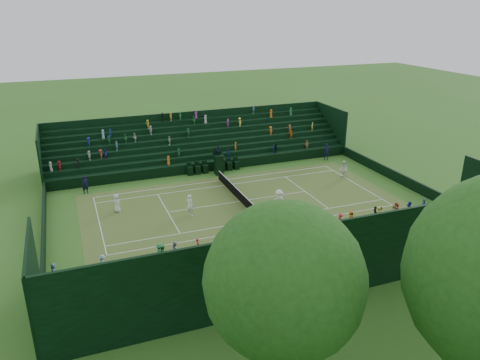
% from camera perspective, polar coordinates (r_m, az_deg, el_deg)
% --- Properties ---
extents(ground, '(160.00, 160.00, 0.00)m').
position_cam_1_polar(ground, '(40.82, -0.00, -2.63)').
color(ground, '#386B21').
rests_on(ground, ground).
extents(court_surface, '(12.97, 26.77, 0.01)m').
position_cam_1_polar(court_surface, '(40.82, -0.00, -2.62)').
color(court_surface, '#387828').
rests_on(court_surface, ground).
extents(perimeter_wall_north, '(17.17, 0.20, 1.00)m').
position_cam_1_polar(perimeter_wall_north, '(48.27, 17.90, 0.72)').
color(perimeter_wall_north, black).
rests_on(perimeter_wall_north, ground).
extents(perimeter_wall_south, '(17.17, 0.20, 1.00)m').
position_cam_1_polar(perimeter_wall_south, '(38.42, -22.80, -5.10)').
color(perimeter_wall_south, black).
rests_on(perimeter_wall_south, ground).
extents(perimeter_wall_east, '(0.20, 31.77, 1.00)m').
position_cam_1_polar(perimeter_wall_east, '(33.59, 5.23, -7.19)').
color(perimeter_wall_east, black).
rests_on(perimeter_wall_east, ground).
extents(perimeter_wall_west, '(0.20, 31.77, 1.00)m').
position_cam_1_polar(perimeter_wall_west, '(48.13, -3.62, 1.66)').
color(perimeter_wall_west, black).
rests_on(perimeter_wall_west, ground).
extents(north_grandstand, '(6.60, 32.00, 4.90)m').
position_cam_1_polar(north_grandstand, '(29.88, 8.84, -8.86)').
color(north_grandstand, black).
rests_on(north_grandstand, ground).
extents(south_grandstand, '(6.60, 32.00, 4.90)m').
position_cam_1_polar(south_grandstand, '(51.63, -5.05, 4.17)').
color(south_grandstand, black).
rests_on(south_grandstand, ground).
extents(tennis_net, '(11.67, 0.10, 1.06)m').
position_cam_1_polar(tennis_net, '(40.62, -0.00, -1.95)').
color(tennis_net, black).
rests_on(tennis_net, ground).
extents(umpire_chair, '(0.96, 0.96, 3.02)m').
position_cam_1_polar(umpire_chair, '(46.90, -2.63, 2.18)').
color(umpire_chair, black).
rests_on(umpire_chair, ground).
extents(courtside_chairs, '(0.57, 5.54, 1.23)m').
position_cam_1_polar(courtside_chairs, '(47.87, -3.26, 1.52)').
color(courtside_chairs, black).
rests_on(courtside_chairs, ground).
extents(player_near_west, '(0.83, 0.61, 1.57)m').
position_cam_1_polar(player_near_west, '(39.86, -14.78, -2.72)').
color(player_near_west, silver).
rests_on(player_near_west, ground).
extents(player_near_east, '(0.79, 0.76, 1.82)m').
position_cam_1_polar(player_near_east, '(38.07, -6.13, -3.05)').
color(player_near_east, white).
rests_on(player_near_east, ground).
extents(player_far_west, '(0.95, 0.80, 1.76)m').
position_cam_1_polar(player_far_west, '(47.09, 12.51, 1.25)').
color(player_far_west, white).
rests_on(player_far_west, ground).
extents(player_far_east, '(1.30, 0.97, 1.80)m').
position_cam_1_polar(player_far_east, '(38.98, 4.77, -2.43)').
color(player_far_east, white).
rests_on(player_far_east, ground).
extents(line_judge_north, '(0.51, 0.72, 1.86)m').
position_cam_1_polar(line_judge_north, '(52.29, 10.51, 3.41)').
color(line_judge_north, black).
rests_on(line_judge_north, ground).
extents(line_judge_south, '(0.54, 0.69, 1.68)m').
position_cam_1_polar(line_judge_south, '(44.50, -18.36, -0.55)').
color(line_judge_south, black).
rests_on(line_judge_south, ground).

